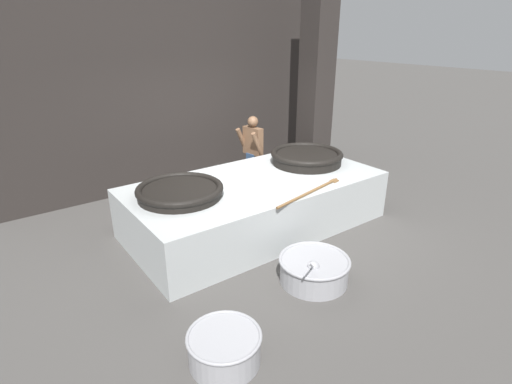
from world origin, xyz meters
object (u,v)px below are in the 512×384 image
(giant_wok_near, at_px, (180,191))
(prep_bowl_meat, at_px, (224,347))
(cook, at_px, (253,151))
(giant_wok_far, at_px, (307,157))
(prep_bowl_vegetables, at_px, (314,269))

(giant_wok_near, bearing_deg, prep_bowl_meat, -107.31)
(giant_wok_near, bearing_deg, cook, 30.15)
(cook, bearing_deg, giant_wok_near, 23.04)
(giant_wok_near, distance_m, giant_wok_far, 2.47)
(cook, distance_m, prep_bowl_meat, 4.57)
(giant_wok_near, height_order, giant_wok_far, giant_wok_far)
(giant_wok_far, height_order, prep_bowl_meat, giant_wok_far)
(prep_bowl_meat, bearing_deg, giant_wok_near, 72.69)
(giant_wok_far, relative_size, prep_bowl_vegetables, 1.23)
(giant_wok_near, distance_m, prep_bowl_meat, 2.45)
(giant_wok_far, distance_m, cook, 1.25)
(giant_wok_near, bearing_deg, prep_bowl_vegetables, -62.61)
(cook, height_order, prep_bowl_meat, cook)
(giant_wok_near, bearing_deg, giant_wok_far, 1.28)
(giant_wok_far, distance_m, prep_bowl_vegetables, 2.51)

